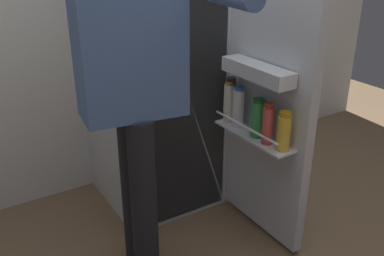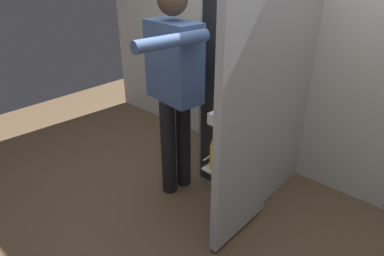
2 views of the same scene
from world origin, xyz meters
name	(u,v)px [view 2 (image 2 of 2)]	position (x,y,z in m)	size (l,w,h in m)	color
ground_plane	(207,206)	(0.00, 0.00, 0.00)	(6.10, 6.10, 0.00)	brown
kitchen_wall	(286,17)	(0.00, 0.95, 1.34)	(4.40, 0.10, 2.67)	silver
refrigerator	(255,84)	(0.03, 0.52, 0.89)	(0.67, 1.24, 1.79)	silver
person	(175,79)	(-0.35, 0.03, 0.97)	(0.54, 0.77, 1.62)	black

